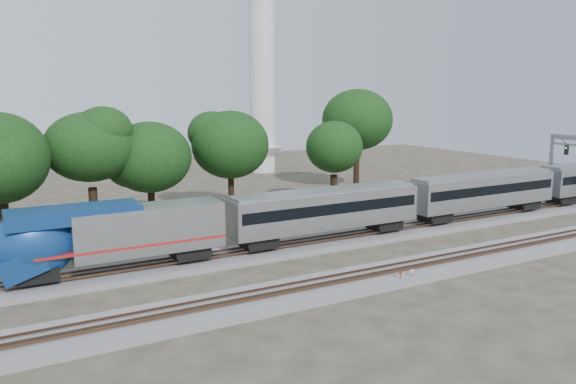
# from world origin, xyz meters

# --- Properties ---
(ground) EXTENTS (160.00, 160.00, 0.00)m
(ground) POSITION_xyz_m (0.00, 0.00, 0.00)
(ground) COLOR #383328
(ground) RESTS_ON ground
(track_far) EXTENTS (160.00, 5.00, 0.73)m
(track_far) POSITION_xyz_m (0.00, 6.00, 0.21)
(track_far) COLOR slate
(track_far) RESTS_ON ground
(track_near) EXTENTS (160.00, 5.00, 0.73)m
(track_near) POSITION_xyz_m (0.00, -4.00, 0.21)
(track_near) COLOR slate
(track_near) RESTS_ON ground
(train) EXTENTS (117.16, 3.35, 4.94)m
(train) POSITION_xyz_m (38.00, 6.00, 3.39)
(train) COLOR #B9BBC1
(train) RESTS_ON ground
(switch_stand_red) EXTENTS (0.32, 0.07, 1.00)m
(switch_stand_red) POSITION_xyz_m (6.67, -5.58, 0.64)
(switch_stand_red) COLOR #512D19
(switch_stand_red) RESTS_ON ground
(switch_stand_white) EXTENTS (0.29, 0.05, 0.92)m
(switch_stand_white) POSITION_xyz_m (7.76, -5.58, 0.59)
(switch_stand_white) COLOR #512D19
(switch_stand_white) RESTS_ON ground
(switch_lever) EXTENTS (0.57, 0.44, 0.30)m
(switch_lever) POSITION_xyz_m (7.70, -6.07, 0.15)
(switch_lever) COLOR #512D19
(switch_lever) RESTS_ON ground
(signal_gantry) EXTENTS (0.60, 7.09, 8.62)m
(signal_gantry) POSITION_xyz_m (43.37, 6.00, 6.28)
(signal_gantry) COLOR gray
(signal_gantry) RESTS_ON ground
(tree_3) EXTENTS (8.72, 8.72, 12.29)m
(tree_3) POSITION_xyz_m (-10.01, 20.34, 8.56)
(tree_3) COLOR black
(tree_3) RESTS_ON ground
(tree_4) EXTENTS (7.32, 7.32, 10.31)m
(tree_4) POSITION_xyz_m (-4.15, 20.92, 7.17)
(tree_4) COLOR black
(tree_4) RESTS_ON ground
(tree_5) EXTENTS (8.09, 8.09, 11.40)m
(tree_5) POSITION_xyz_m (5.28, 22.04, 7.94)
(tree_5) COLOR black
(tree_5) RESTS_ON ground
(tree_6) EXTENTS (7.40, 7.40, 10.43)m
(tree_6) POSITION_xyz_m (17.91, 20.10, 7.26)
(tree_6) COLOR black
(tree_6) RESTS_ON ground
(tree_7) EXTENTS (10.09, 10.09, 14.23)m
(tree_7) POSITION_xyz_m (27.40, 28.55, 9.92)
(tree_7) COLOR black
(tree_7) RESTS_ON ground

